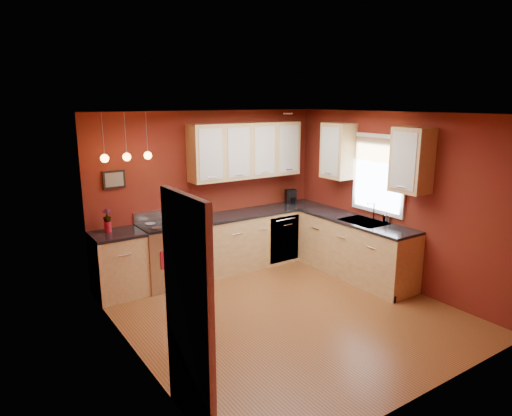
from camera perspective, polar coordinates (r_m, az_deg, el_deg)
floor at (r=6.23m, az=3.86°, el=-12.95°), size 4.20×4.20×0.00m
ceiling at (r=5.59m, az=4.28°, el=11.69°), size 4.00×4.20×0.02m
wall_back at (r=7.50m, az=-5.80°, el=2.07°), size 4.00×0.02×2.60m
wall_front at (r=4.39m, az=21.19°, el=-6.99°), size 4.00×0.02×2.60m
wall_left at (r=4.86m, az=-15.00°, el=-4.58°), size 0.02×4.20×2.60m
wall_right at (r=7.15m, az=16.84°, el=1.00°), size 0.02×4.20×2.60m
base_cabinets_back_left at (r=6.86m, az=-16.75°, el=-6.91°), size 0.70×0.60×0.90m
base_cabinets_back_right at (r=7.83m, az=0.11°, el=-3.81°), size 2.54×0.60×0.90m
base_cabinets_right at (r=7.44m, az=12.25°, el=-5.05°), size 0.60×2.10×0.90m
counter_back_left at (r=6.72m, az=-17.02°, el=-3.14°), size 0.70×0.62×0.04m
counter_back_right at (r=7.70m, az=0.12°, el=-0.47°), size 2.54×0.62×0.04m
counter_right at (r=7.31m, az=12.43°, el=-1.55°), size 0.62×2.10×0.04m
gas_range at (r=7.08m, az=-11.11°, el=-5.69°), size 0.76×0.64×1.11m
dishwasher_front at (r=7.81m, az=3.57°, el=-3.88°), size 0.60×0.02×0.80m
sink at (r=7.21m, az=13.29°, el=-1.83°), size 0.50×0.70×0.33m
window at (r=7.25m, az=15.10°, el=4.40°), size 0.06×1.02×1.22m
door_left_wall at (r=3.93m, az=-8.44°, el=-12.94°), size 0.12×0.82×2.05m
upper_cabinets_back at (r=7.56m, az=-1.24°, el=7.20°), size 2.00×0.35×0.90m
upper_cabinets_right at (r=7.12m, az=14.27°, el=6.42°), size 0.35×1.95×0.90m
wall_picture at (r=6.85m, az=-17.32°, el=3.42°), size 0.32×0.03×0.26m
pendant_lights at (r=6.52m, az=-15.85°, el=6.23°), size 0.71×0.11×0.66m
red_canister at (r=7.07m, az=-7.72°, el=-0.77°), size 0.14×0.14×0.21m
red_vase at (r=6.77m, az=-18.03°, el=-2.23°), size 0.10×0.10×0.15m
flowers at (r=6.73m, az=-18.13°, el=-0.94°), size 0.15×0.15×0.20m
coffee_maker at (r=8.23m, az=4.39°, el=1.38°), size 0.22×0.21×0.26m
soap_pump at (r=7.22m, az=15.97°, el=-1.07°), size 0.10×0.10×0.17m
dish_towel at (r=6.73m, az=-11.05°, el=-6.34°), size 0.20×0.01×0.27m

